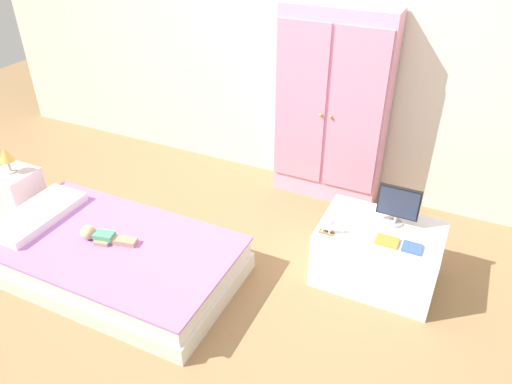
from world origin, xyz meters
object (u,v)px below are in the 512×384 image
bed (113,258)px  book_blue (412,248)px  rocking_horse_toy (328,226)px  nightstand (18,195)px  book_orange (387,241)px  tv_stand (378,254)px  tv_monitor (399,204)px  wardrobe (332,109)px  table_lamp (6,156)px  doll (98,235)px

bed → book_blue: size_ratio=14.28×
bed → rocking_horse_toy: 1.46m
nightstand → book_orange: size_ratio=2.98×
tv_stand → book_orange: size_ratio=5.52×
nightstand → tv_monitor: size_ratio=1.52×
wardrobe → rocking_horse_toy: size_ratio=13.40×
book_orange → table_lamp: bearing=-172.2°
table_lamp → tv_monitor: tv_monitor is taller
tv_stand → book_blue: 0.32m
book_orange → wardrobe: bearing=125.4°
book_orange → book_blue: (0.15, 0.00, -0.00)m
wardrobe → book_orange: (0.71, -1.00, -0.36)m
bed → nightstand: bearing=169.0°
rocking_horse_toy → book_orange: rocking_horse_toy is taller
doll → book_blue: bearing=17.5°
doll → book_blue: size_ratio=3.31×
book_orange → bed: bearing=-160.6°
bed → book_orange: 1.81m
doll → nightstand: nightstand is taller
tv_stand → rocking_horse_toy: bearing=-147.4°
bed → wardrobe: bearing=58.5°
book_orange → book_blue: 0.15m
rocking_horse_toy → tv_monitor: bearing=38.1°
wardrobe → doll: bearing=-123.5°
wardrobe → book_orange: size_ratio=11.15×
bed → book_orange: (1.68, 0.59, 0.29)m
table_lamp → book_blue: size_ratio=1.76×
bed → wardrobe: (0.97, 1.59, 0.65)m
table_lamp → rocking_horse_toy: (2.42, 0.31, -0.09)m
book_blue → table_lamp: bearing=-172.6°
wardrobe → rocking_horse_toy: wardrobe is taller
doll → book_orange: size_ratio=2.79×
table_lamp → rocking_horse_toy: size_ratio=1.78×
book_orange → book_blue: same height
nightstand → doll: bearing=-12.4°
doll → tv_stand: tv_stand is taller
doll → nightstand: (-1.01, 0.22, -0.10)m
tv_monitor → rocking_horse_toy: bearing=-141.9°
nightstand → book_blue: bearing=7.4°
bed → doll: bearing=-173.5°
nightstand → rocking_horse_toy: bearing=7.3°
tv_stand → bed: bearing=-156.2°
table_lamp → wardrobe: bearing=33.7°
tv_monitor → book_orange: 0.26m
rocking_horse_toy → tv_stand: bearing=32.6°
doll → table_lamp: (-1.01, 0.22, 0.25)m
nightstand → book_orange: 2.81m
doll → wardrobe: wardrobe is taller
tv_monitor → book_blue: bearing=-55.3°
bed → tv_monitor: tv_monitor is taller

